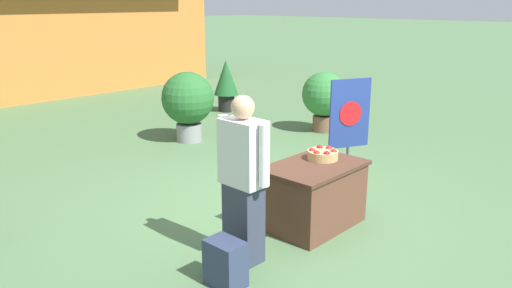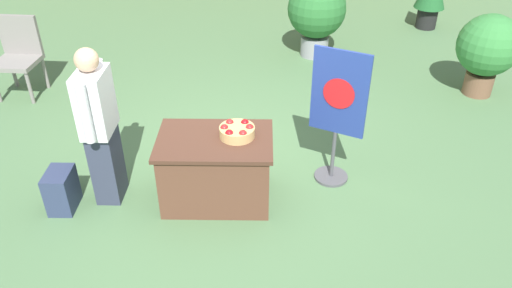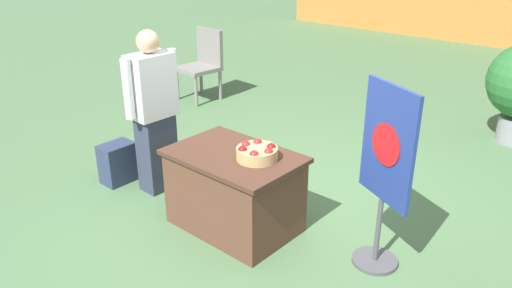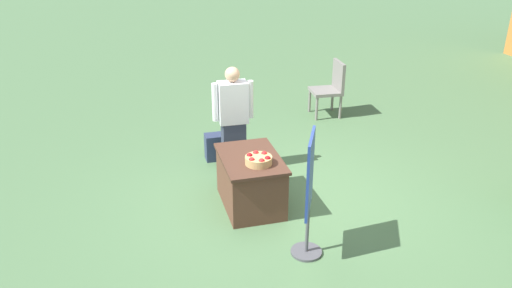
# 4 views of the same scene
# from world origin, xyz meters

# --- Properties ---
(ground_plane) EXTENTS (120.00, 120.00, 0.00)m
(ground_plane) POSITION_xyz_m (0.00, 0.00, 0.00)
(ground_plane) COLOR #4C7047
(display_table) EXTENTS (1.11, 0.75, 0.71)m
(display_table) POSITION_xyz_m (-0.11, -0.56, 0.36)
(display_table) COLOR brown
(display_table) RESTS_ON ground_plane
(apple_basket) EXTENTS (0.34, 0.34, 0.13)m
(apple_basket) POSITION_xyz_m (0.11, -0.51, 0.76)
(apple_basket) COLOR tan
(apple_basket) RESTS_ON display_table
(person_visitor) EXTENTS (0.27, 0.61, 1.61)m
(person_visitor) POSITION_xyz_m (-1.19, -0.54, 0.82)
(person_visitor) COLOR #33384C
(person_visitor) RESTS_ON ground_plane
(backpack) EXTENTS (0.24, 0.34, 0.42)m
(backpack) POSITION_xyz_m (-1.61, -0.73, 0.21)
(backpack) COLOR #2D3856
(backpack) RESTS_ON ground_plane
(poster_board) EXTENTS (0.52, 0.36, 1.47)m
(poster_board) POSITION_xyz_m (1.09, -0.21, 0.80)
(poster_board) COLOR #4C4C51
(poster_board) RESTS_ON ground_plane
(patio_chair) EXTENTS (0.59, 0.59, 1.06)m
(patio_chair) POSITION_xyz_m (-2.99, 1.79, 0.59)
(patio_chair) COLOR gray
(patio_chair) RESTS_ON ground_plane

